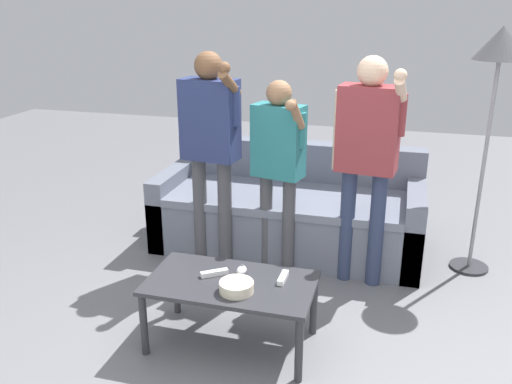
# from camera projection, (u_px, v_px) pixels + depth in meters

# --- Properties ---
(ground_plane) EXTENTS (12.00, 12.00, 0.00)m
(ground_plane) POSITION_uv_depth(u_px,v_px,m) (264.00, 353.00, 3.12)
(ground_plane) COLOR slate
(couch) EXTENTS (2.09, 0.91, 0.80)m
(couch) POSITION_uv_depth(u_px,v_px,m) (289.00, 212.00, 4.41)
(couch) COLOR slate
(couch) RESTS_ON ground
(coffee_table) EXTENTS (0.96, 0.52, 0.41)m
(coffee_table) POSITION_uv_depth(u_px,v_px,m) (231.00, 289.00, 3.09)
(coffee_table) COLOR #2D2D33
(coffee_table) RESTS_ON ground
(snack_bowl) EXTENTS (0.19, 0.19, 0.06)m
(snack_bowl) POSITION_uv_depth(u_px,v_px,m) (237.00, 287.00, 2.95)
(snack_bowl) COLOR beige
(snack_bowl) RESTS_ON coffee_table
(game_remote_nunchuk) EXTENTS (0.06, 0.09, 0.05)m
(game_remote_nunchuk) POSITION_uv_depth(u_px,v_px,m) (242.00, 270.00, 3.14)
(game_remote_nunchuk) COLOR white
(game_remote_nunchuk) RESTS_ON coffee_table
(floor_lamp) EXTENTS (0.35, 0.35, 1.76)m
(floor_lamp) POSITION_uv_depth(u_px,v_px,m) (499.00, 61.00, 3.59)
(floor_lamp) COLOR #2D2D33
(floor_lamp) RESTS_ON ground
(player_left) EXTENTS (0.47, 0.37, 1.59)m
(player_left) POSITION_uv_depth(u_px,v_px,m) (210.00, 136.00, 3.86)
(player_left) COLOR #47474C
(player_left) RESTS_ON ground
(player_center) EXTENTS (0.41, 0.39, 1.42)m
(player_center) POSITION_uv_depth(u_px,v_px,m) (278.00, 156.00, 3.78)
(player_center) COLOR #47474C
(player_center) RESTS_ON ground
(player_right) EXTENTS (0.47, 0.36, 1.59)m
(player_right) POSITION_uv_depth(u_px,v_px,m) (367.00, 146.00, 3.58)
(player_right) COLOR #2D3856
(player_right) RESTS_ON ground
(game_remote_wand_near) EXTENTS (0.15, 0.12, 0.03)m
(game_remote_wand_near) POSITION_uv_depth(u_px,v_px,m) (214.00, 273.00, 3.13)
(game_remote_wand_near) COLOR white
(game_remote_wand_near) RESTS_ON coffee_table
(game_remote_wand_far) EXTENTS (0.04, 0.15, 0.03)m
(game_remote_wand_far) POSITION_uv_depth(u_px,v_px,m) (283.00, 278.00, 3.08)
(game_remote_wand_far) COLOR white
(game_remote_wand_far) RESTS_ON coffee_table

